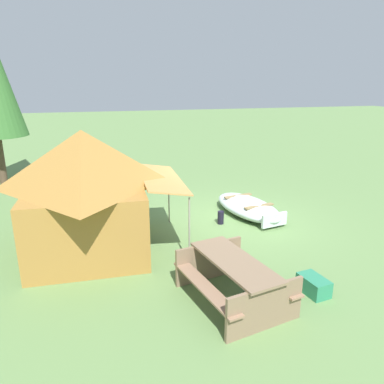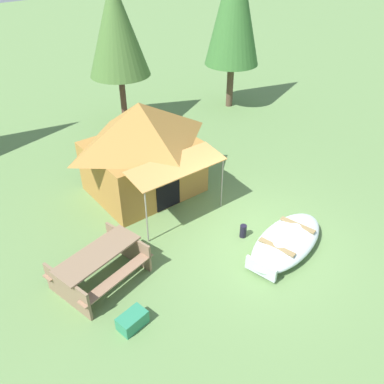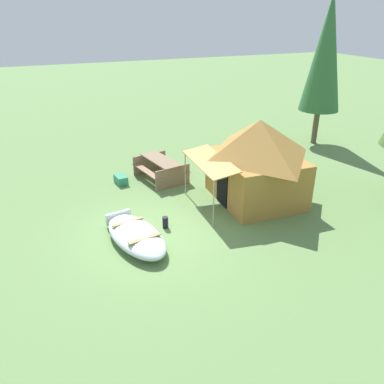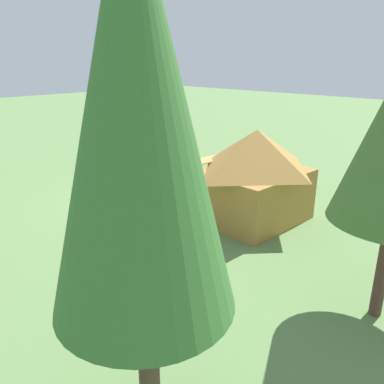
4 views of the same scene
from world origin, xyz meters
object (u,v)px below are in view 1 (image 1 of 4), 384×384
canvas_cabin_tent (86,190)px  fuel_can (221,218)px  cooler_box (314,285)px  beached_rowboat (248,207)px  picnic_table (234,276)px

canvas_cabin_tent → fuel_can: 3.67m
canvas_cabin_tent → cooler_box: 5.04m
beached_rowboat → picnic_table: size_ratio=1.29×
picnic_table → beached_rowboat: bearing=-27.5°
canvas_cabin_tent → picnic_table: bearing=-140.3°
beached_rowboat → fuel_can: size_ratio=7.90×
cooler_box → fuel_can: size_ratio=1.65×
canvas_cabin_tent → fuel_can: canvas_cabin_tent is taller
picnic_table → cooler_box: picnic_table is taller
beached_rowboat → cooler_box: beached_rowboat is taller
cooler_box → beached_rowboat: bearing=-7.7°
beached_rowboat → cooler_box: (-4.09, 0.55, -0.08)m
picnic_table → cooler_box: (-0.16, -1.49, -0.33)m
cooler_box → fuel_can: (3.64, 0.45, 0.02)m
beached_rowboat → canvas_cabin_tent: size_ratio=0.79×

